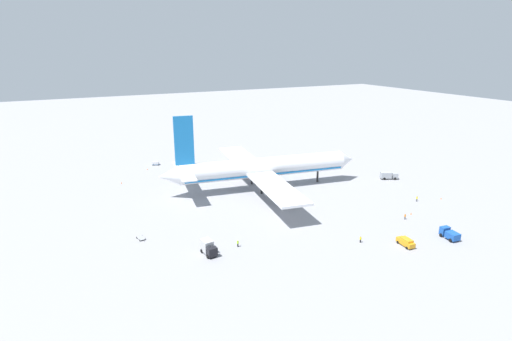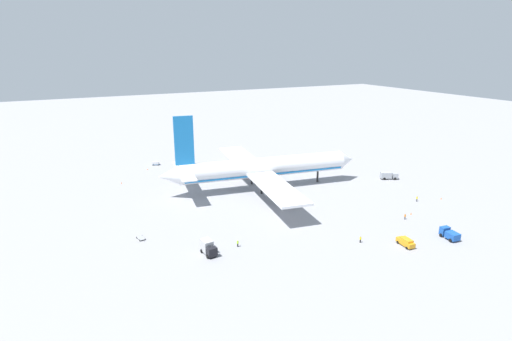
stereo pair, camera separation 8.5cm
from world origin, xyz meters
name	(u,v)px [view 1 (the left image)]	position (x,y,z in m)	size (l,w,h in m)	color
ground_plane	(264,188)	(0.00, 0.00, 0.00)	(600.00, 600.00, 0.00)	gray
airliner	(261,168)	(-1.28, 0.26, 7.09)	(68.46, 68.17, 25.77)	white
service_truck_0	(389,175)	(44.26, -11.82, 1.43)	(6.34, 4.48, 2.58)	#999EA5
service_truck_1	(450,234)	(22.92, -54.90, 1.30)	(3.06, 5.08, 2.50)	#194CA5
service_truck_2	(208,247)	(-33.33, -35.40, 1.69)	(2.84, 5.12, 3.24)	black
service_van	(406,242)	(10.34, -52.84, 1.03)	(2.41, 4.95, 1.97)	orange
baggage_cart_0	(141,238)	(-45.59, -20.62, 0.27)	(1.94, 3.29, 0.40)	gray
baggage_cart_1	(156,163)	(-26.06, 44.26, 0.79)	(3.33, 2.42, 1.45)	#26598C
ground_worker_0	(360,239)	(1.80, -46.63, 0.83)	(0.57, 0.57, 1.64)	black
ground_worker_1	(405,217)	(22.19, -41.14, 0.82)	(0.52, 0.52, 1.62)	#3F3F47
ground_worker_2	(238,243)	(-25.81, -35.20, 0.91)	(0.42, 0.42, 1.77)	black
ground_worker_3	(417,199)	(35.87, -32.66, 0.89)	(0.52, 0.52, 1.75)	#3F3F47
traffic_cone_0	(441,198)	(44.25, -34.68, 0.28)	(0.36, 0.36, 0.55)	orange
traffic_cone_1	(411,213)	(26.40, -39.36, 0.28)	(0.36, 0.36, 0.55)	orange
traffic_cone_2	(121,183)	(-42.52, 26.11, 0.28)	(0.36, 0.36, 0.55)	orange
traffic_cone_3	(147,169)	(-30.65, 38.93, 0.28)	(0.36, 0.36, 0.55)	orange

